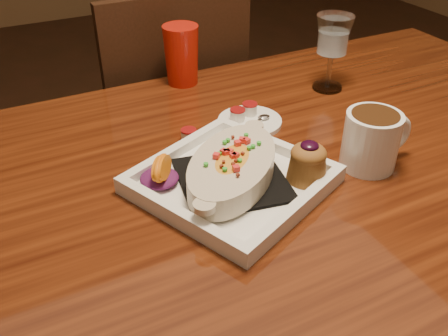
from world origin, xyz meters
name	(u,v)px	position (x,y,z in m)	size (l,w,h in m)	color
table	(283,202)	(0.00, 0.00, 0.65)	(1.50, 0.90, 0.75)	maroon
chair_far	(167,126)	(0.00, 0.63, 0.51)	(0.42, 0.42, 0.93)	black
plate	(238,172)	(-0.12, -0.03, 0.78)	(0.36, 0.36, 0.08)	white
coffee_mug	(373,138)	(0.12, -0.08, 0.81)	(0.14, 0.10, 0.10)	white
goblet	(333,39)	(0.25, 0.22, 0.87)	(0.08, 0.08, 0.17)	silver
saucer	(248,120)	(0.01, 0.15, 0.76)	(0.13, 0.13, 0.09)	white
creamer_loose	(189,135)	(-0.13, 0.15, 0.76)	(0.03, 0.03, 0.02)	white
red_tumbler	(182,55)	(-0.03, 0.40, 0.82)	(0.08, 0.08, 0.14)	red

